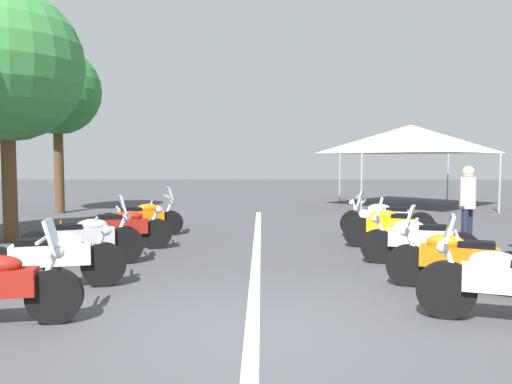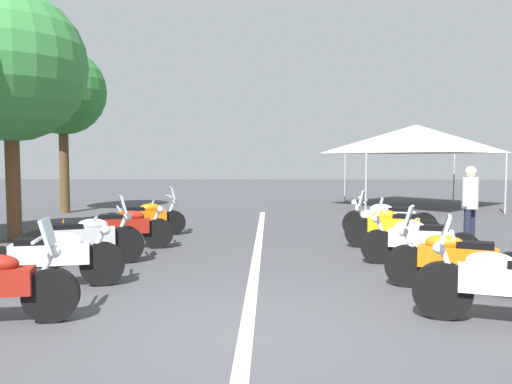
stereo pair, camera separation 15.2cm
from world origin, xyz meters
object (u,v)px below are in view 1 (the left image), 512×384
Objects in this scene: motorcycle_right_row_0 at (508,283)px; motorcycle_right_row_2 at (417,239)px; motorcycle_right_row_3 at (390,226)px; motorcycle_right_row_4 at (386,219)px; motorcycle_left_row_4 at (142,218)px; roadside_tree_2 at (5,65)px; motorcycle_left_row_2 at (83,239)px; bystander_1 at (468,201)px; motorcycle_left_row_1 at (53,258)px; motorcycle_left_row_3 at (122,228)px; roadside_tree_1 at (57,92)px; event_tent at (411,139)px; motorcycle_right_row_1 at (456,259)px; traffic_cone_0 at (61,234)px.

motorcycle_right_row_2 is at bearing -70.60° from motorcycle_right_row_0.
motorcycle_right_row_3 is 0.92× the size of motorcycle_right_row_4.
roadside_tree_2 reaches higher than motorcycle_left_row_4.
motorcycle_left_row_2 is 1.18× the size of bystander_1.
motorcycle_right_row_0 is at bearing 107.71° from motorcycle_right_row_3.
motorcycle_right_row_4 is at bearing -23.33° from motorcycle_left_row_4.
motorcycle_right_row_3 reaches higher than motorcycle_right_row_4.
motorcycle_left_row_1 is 5.99m from motorcycle_right_row_2.
motorcycle_right_row_2 is (-1.42, -5.63, 0.01)m from motorcycle_left_row_3.
bystander_1 is 0.30× the size of roadside_tree_2.
motorcycle_right_row_4 is 0.38× the size of roadside_tree_2.
motorcycle_right_row_4 is 0.38× the size of roadside_tree_1.
roadside_tree_1 is at bearing -11.89° from motorcycle_right_row_4.
roadside_tree_2 reaches higher than motorcycle_right_row_3.
event_tent reaches higher than motorcycle_right_row_0.
motorcycle_right_row_1 is (-3.12, -5.64, 0.01)m from motorcycle_left_row_3.
roadside_tree_2 is at bearing 149.15° from motorcycle_left_row_3.
bystander_1 reaches higher than motorcycle_left_row_2.
motorcycle_right_row_0 is (-4.55, -5.66, 0.03)m from motorcycle_left_row_3.
motorcycle_right_row_2 is 0.35× the size of roadside_tree_1.
motorcycle_right_row_0 is at bearing 113.08° from motorcycle_right_row_1.
motorcycle_right_row_0 is 10.75m from roadside_tree_2.
motorcycle_right_row_2 is at bearing -130.29° from roadside_tree_1.
motorcycle_right_row_2 is 0.35× the size of roadside_tree_2.
motorcycle_right_row_0 is at bearing -29.16° from motorcycle_left_row_1.
motorcycle_right_row_4 is (6.10, -0.16, -0.02)m from motorcycle_right_row_0.
roadside_tree_1 is 5.95m from roadside_tree_2.
roadside_tree_2 is (5.58, 8.50, 3.48)m from motorcycle_right_row_0.
motorcycle_right_row_1 is 0.97× the size of motorcycle_right_row_3.
motorcycle_right_row_0 is at bearing -139.40° from roadside_tree_1.
motorcycle_left_row_1 reaches higher than traffic_cone_0.
event_tent is at bearing 29.72° from motorcycle_left_row_2.
roadside_tree_1 is (5.13, 4.10, 3.70)m from motorcycle_left_row_4.
motorcycle_left_row_4 is 7.54m from roadside_tree_1.
motorcycle_right_row_1 is at bearing -39.97° from motorcycle_left_row_3.
motorcycle_left_row_1 is 0.36× the size of roadside_tree_1.
motorcycle_left_row_2 is at bearing 78.93° from motorcycle_left_row_1.
motorcycle_right_row_1 is at bearing 104.04° from motorcycle_right_row_4.
roadside_tree_1 is (5.30, 9.93, 3.70)m from motorcycle_right_row_4.
roadside_tree_1 reaches higher than motorcycle_left_row_2.
roadside_tree_1 reaches higher than motorcycle_left_row_4.
motorcycle_left_row_2 is at bearing -108.94° from motorcycle_left_row_3.
motorcycle_left_row_3 is 1.08× the size of motorcycle_right_row_1.
motorcycle_left_row_1 is 3.58m from traffic_cone_0.
motorcycle_right_row_3 is at bearing -74.91° from motorcycle_right_row_2.
motorcycle_left_row_4 is 4.56m from roadside_tree_2.
traffic_cone_0 is (1.66, 7.00, -0.17)m from motorcycle_right_row_2.
roadside_tree_1 is at bearing 93.65° from motorcycle_left_row_2.
motorcycle_right_row_1 is 1.10× the size of bystander_1.
bystander_1 reaches higher than motorcycle_right_row_0.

